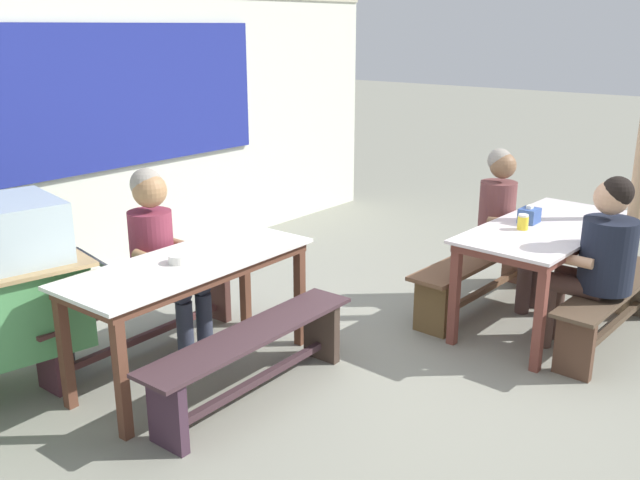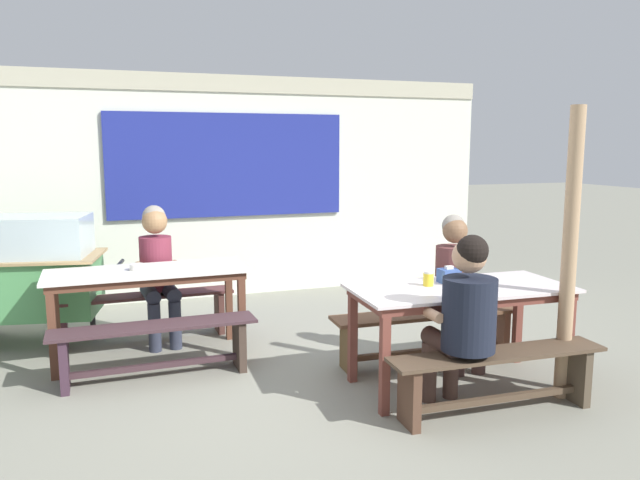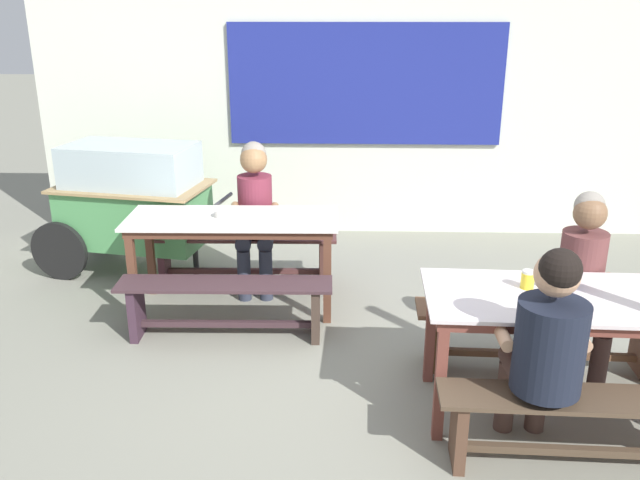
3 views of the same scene
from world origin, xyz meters
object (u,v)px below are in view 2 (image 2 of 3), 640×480
(person_center_facing, at_px, (157,264))
(wooden_support_post, at_px, (569,256))
(person_right_near_table, at_px, (456,281))
(tissue_box, at_px, (449,276))
(dining_table_near, at_px, (460,297))
(bench_far_back, at_px, (144,309))
(food_cart, at_px, (23,270))
(bench_near_back, at_px, (427,328))
(person_near_front, at_px, (464,312))
(condiment_jar, at_px, (428,279))
(bench_near_front, at_px, (497,373))
(soup_bowl, at_px, (137,267))
(bench_far_front, at_px, (156,343))
(dining_table_far, at_px, (147,279))

(person_center_facing, relative_size, wooden_support_post, 0.61)
(person_right_near_table, relative_size, tissue_box, 8.50)
(dining_table_near, xyz_separation_m, person_center_facing, (-2.03, 1.85, 0.03))
(bench_far_back, relative_size, tissue_box, 11.28)
(bench_far_back, relative_size, food_cart, 0.93)
(bench_near_back, height_order, food_cart, food_cart)
(bench_far_back, distance_m, person_near_front, 3.08)
(bench_near_back, relative_size, food_cart, 0.92)
(person_right_near_table, relative_size, person_center_facing, 0.99)
(person_near_front, distance_m, condiment_jar, 0.56)
(wooden_support_post, bearing_deg, bench_near_front, -171.65)
(soup_bowl, bearing_deg, bench_far_front, -80.50)
(person_right_near_table, height_order, person_near_front, same)
(dining_table_far, bearing_deg, condiment_jar, -34.09)
(food_cart, distance_m, wooden_support_post, 4.63)
(person_right_near_table, distance_m, soup_bowl, 2.65)
(bench_far_front, xyz_separation_m, bench_near_front, (2.12, -1.41, 0.00))
(bench_far_back, bearing_deg, bench_near_back, -32.94)
(bench_near_back, xyz_separation_m, wooden_support_post, (0.58, -0.94, 0.74))
(bench_far_front, bearing_deg, soup_bowl, 99.50)
(wooden_support_post, bearing_deg, tissue_box, 137.59)
(dining_table_far, bearing_deg, food_cart, 142.88)
(dining_table_near, relative_size, condiment_jar, 15.00)
(dining_table_near, relative_size, bench_near_front, 1.07)
(dining_table_near, relative_size, tissue_box, 11.31)
(bench_far_back, bearing_deg, bench_near_front, -48.79)
(tissue_box, bearing_deg, food_cart, 146.99)
(tissue_box, bearing_deg, bench_far_back, 140.12)
(tissue_box, bearing_deg, bench_near_front, -90.16)
(food_cart, distance_m, condiment_jar, 3.65)
(bench_far_front, height_order, bench_near_back, same)
(bench_far_back, relative_size, soup_bowl, 12.96)
(person_near_front, relative_size, soup_bowl, 9.76)
(dining_table_near, distance_m, soup_bowl, 2.64)
(soup_bowl, height_order, wooden_support_post, wooden_support_post)
(bench_near_front, bearing_deg, bench_far_back, 131.21)
(bench_far_back, xyz_separation_m, wooden_support_post, (2.76, -2.35, 0.75))
(bench_near_front, distance_m, tissue_box, 0.84)
(dining_table_near, relative_size, food_cart, 0.94)
(person_right_near_table, bearing_deg, soup_bowl, 158.19)
(person_right_near_table, distance_m, tissue_box, 0.41)
(bench_near_back, distance_m, bench_near_front, 1.03)
(dining_table_far, relative_size, bench_near_back, 1.02)
(bench_near_front, xyz_separation_m, food_cart, (-3.17, 2.72, 0.39))
(soup_bowl, bearing_deg, person_near_front, -43.44)
(bench_near_back, relative_size, wooden_support_post, 0.79)
(bench_far_back, height_order, person_right_near_table, person_right_near_table)
(dining_table_near, xyz_separation_m, person_right_near_table, (0.24, 0.43, 0.01))
(dining_table_near, distance_m, bench_far_back, 2.92)
(bench_far_front, distance_m, person_center_facing, 1.06)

